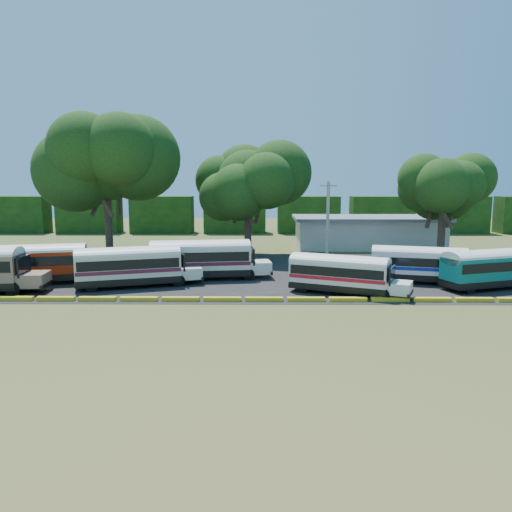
{
  "coord_description": "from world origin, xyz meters",
  "views": [
    {
      "loc": [
        4.27,
        -33.84,
        8.6
      ],
      "look_at": [
        3.86,
        6.0,
        2.53
      ],
      "focal_mm": 35.0,
      "sensor_mm": 36.0,
      "label": 1
    }
  ],
  "objects_px": {
    "tree_west": "(106,160)",
    "bus_cream_west": "(131,264)",
    "bus_white_red": "(342,272)",
    "bus_teal": "(492,266)",
    "bus_red": "(38,261)"
  },
  "relations": [
    {
      "from": "bus_red",
      "to": "tree_west",
      "type": "relative_size",
      "value": 0.69
    },
    {
      "from": "bus_cream_west",
      "to": "bus_red",
      "type": "bearing_deg",
      "value": 153.14
    },
    {
      "from": "bus_white_red",
      "to": "tree_west",
      "type": "bearing_deg",
      "value": 168.3
    },
    {
      "from": "tree_west",
      "to": "bus_red",
      "type": "bearing_deg",
      "value": -100.1
    },
    {
      "from": "bus_red",
      "to": "bus_teal",
      "type": "xyz_separation_m",
      "value": [
        37.08,
        -1.63,
        -0.08
      ]
    },
    {
      "from": "tree_west",
      "to": "bus_cream_west",
      "type": "bearing_deg",
      "value": -66.76
    },
    {
      "from": "bus_red",
      "to": "bus_white_red",
      "type": "height_order",
      "value": "bus_red"
    },
    {
      "from": "bus_cream_west",
      "to": "tree_west",
      "type": "height_order",
      "value": "tree_west"
    },
    {
      "from": "bus_teal",
      "to": "tree_west",
      "type": "relative_size",
      "value": 0.66
    },
    {
      "from": "bus_white_red",
      "to": "bus_teal",
      "type": "height_order",
      "value": "bus_teal"
    },
    {
      "from": "bus_cream_west",
      "to": "bus_teal",
      "type": "relative_size",
      "value": 1.04
    },
    {
      "from": "bus_red",
      "to": "bus_teal",
      "type": "bearing_deg",
      "value": -16.62
    },
    {
      "from": "bus_red",
      "to": "bus_white_red",
      "type": "xyz_separation_m",
      "value": [
        24.8,
        -3.55,
        -0.21
      ]
    },
    {
      "from": "bus_red",
      "to": "bus_cream_west",
      "type": "xyz_separation_m",
      "value": [
        8.15,
        -1.27,
        -0.04
      ]
    },
    {
      "from": "bus_white_red",
      "to": "bus_teal",
      "type": "bearing_deg",
      "value": 32.59
    }
  ]
}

